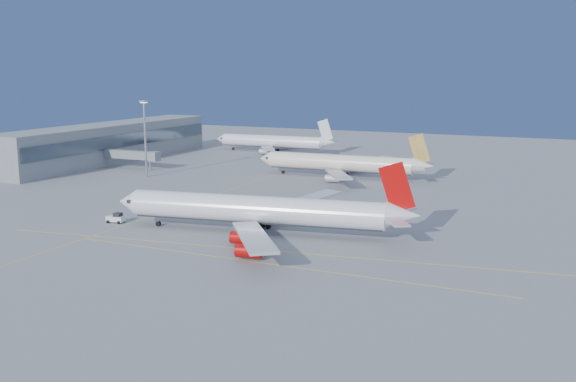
{
  "coord_description": "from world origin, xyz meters",
  "views": [
    {
      "loc": [
        56.09,
        -118.55,
        35.99
      ],
      "look_at": [
        -7.52,
        21.39,
        7.0
      ],
      "focal_mm": 40.0,
      "sensor_mm": 36.0,
      "label": 1
    }
  ],
  "objects_px": {
    "airliner_etihad": "(343,163)",
    "airliner_third": "(274,141)",
    "light_mast": "(145,132)",
    "airliner_virgin": "(262,210)",
    "pushback_tug": "(116,218)"
  },
  "relations": [
    {
      "from": "airliner_virgin",
      "to": "airliner_etihad",
      "type": "relative_size",
      "value": 1.14
    },
    {
      "from": "pushback_tug",
      "to": "light_mast",
      "type": "bearing_deg",
      "value": 113.72
    },
    {
      "from": "airliner_third",
      "to": "light_mast",
      "type": "bearing_deg",
      "value": -100.28
    },
    {
      "from": "airliner_virgin",
      "to": "light_mast",
      "type": "distance_m",
      "value": 88.89
    },
    {
      "from": "airliner_etihad",
      "to": "airliner_third",
      "type": "relative_size",
      "value": 1.07
    },
    {
      "from": "airliner_etihad",
      "to": "airliner_virgin",
      "type": "bearing_deg",
      "value": -85.71
    },
    {
      "from": "airliner_virgin",
      "to": "pushback_tug",
      "type": "bearing_deg",
      "value": 179.28
    },
    {
      "from": "airliner_third",
      "to": "light_mast",
      "type": "distance_m",
      "value": 81.23
    },
    {
      "from": "airliner_etihad",
      "to": "light_mast",
      "type": "height_order",
      "value": "light_mast"
    },
    {
      "from": "airliner_virgin",
      "to": "light_mast",
      "type": "height_order",
      "value": "light_mast"
    },
    {
      "from": "light_mast",
      "to": "airliner_etihad",
      "type": "bearing_deg",
      "value": 23.51
    },
    {
      "from": "airliner_virgin",
      "to": "airliner_etihad",
      "type": "distance_m",
      "value": 80.11
    },
    {
      "from": "airliner_third",
      "to": "pushback_tug",
      "type": "xyz_separation_m",
      "value": [
        24.14,
        -138.01,
        -3.58
      ]
    },
    {
      "from": "pushback_tug",
      "to": "light_mast",
      "type": "height_order",
      "value": "light_mast"
    },
    {
      "from": "airliner_virgin",
      "to": "pushback_tug",
      "type": "relative_size",
      "value": 15.76
    }
  ]
}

